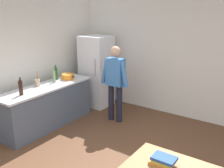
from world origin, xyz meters
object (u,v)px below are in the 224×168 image
at_px(utensil_jar, 37,82).
at_px(bottle_vinegar_tall, 54,76).
at_px(refrigerator, 97,71).
at_px(person, 115,79).
at_px(cooking_pot, 68,77).
at_px(bottle_wine_dark, 21,88).
at_px(bottle_wine_green, 56,73).
at_px(book_stack, 163,161).

distance_m(utensil_jar, bottle_vinegar_tall, 0.40).
xyz_separation_m(refrigerator, person, (0.95, -0.55, 0.08)).
relative_size(refrigerator, cooking_pot, 4.50).
xyz_separation_m(refrigerator, utensil_jar, (-0.25, -1.69, 0.08)).
bearing_deg(bottle_wine_dark, utensil_jar, 109.96).
bearing_deg(person, bottle_wine_dark, -120.73).
height_order(person, bottle_wine_green, person).
relative_size(refrigerator, bottle_vinegar_tall, 5.62).
distance_m(utensil_jar, bottle_wine_green, 0.57).
relative_size(utensil_jar, bottle_wine_dark, 0.94).
xyz_separation_m(refrigerator, book_stack, (3.00, -2.60, -0.10)).
height_order(refrigerator, book_stack, refrigerator).
bearing_deg(bottle_vinegar_tall, book_stack, -22.40).
xyz_separation_m(cooking_pot, utensil_jar, (-0.15, -0.75, 0.02)).
relative_size(person, bottle_vinegar_tall, 5.31).
xyz_separation_m(person, bottle_wine_dark, (-1.00, -1.69, 0.07)).
relative_size(refrigerator, person, 1.06).
bearing_deg(refrigerator, bottle_vinegar_tall, -96.80).
bearing_deg(cooking_pot, utensil_jar, -101.52).
height_order(refrigerator, bottle_vinegar_tall, refrigerator).
bearing_deg(bottle_vinegar_tall, utensil_jar, -104.36).
distance_m(refrigerator, bottle_wine_green, 1.17).
relative_size(person, cooking_pot, 4.25).
bearing_deg(book_stack, bottle_vinegar_tall, 157.60).
bearing_deg(utensil_jar, bottle_vinegar_tall, 75.64).
height_order(person, book_stack, person).
height_order(refrigerator, utensil_jar, refrigerator).
xyz_separation_m(cooking_pot, bottle_vinegar_tall, (-0.05, -0.36, 0.08)).
bearing_deg(bottle_vinegar_tall, person, 34.03).
bearing_deg(bottle_vinegar_tall, refrigerator, 83.20).
xyz_separation_m(person, book_stack, (2.05, -2.05, -0.17)).
bearing_deg(utensil_jar, cooking_pot, 78.48).
xyz_separation_m(cooking_pot, bottle_wine_green, (-0.18, -0.19, 0.09)).
bearing_deg(bottle_wine_dark, cooking_pot, 92.16).
relative_size(bottle_wine_dark, book_stack, 1.17).
height_order(bottle_wine_green, bottle_vinegar_tall, bottle_wine_green).
distance_m(person, cooking_pot, 1.12).
relative_size(refrigerator, bottle_wine_green, 5.29).
xyz_separation_m(cooking_pot, book_stack, (3.10, -1.66, -0.16)).
distance_m(bottle_vinegar_tall, book_stack, 3.42).
height_order(utensil_jar, bottle_wine_dark, bottle_wine_dark).
relative_size(bottle_wine_green, bottle_wine_dark, 1.00).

